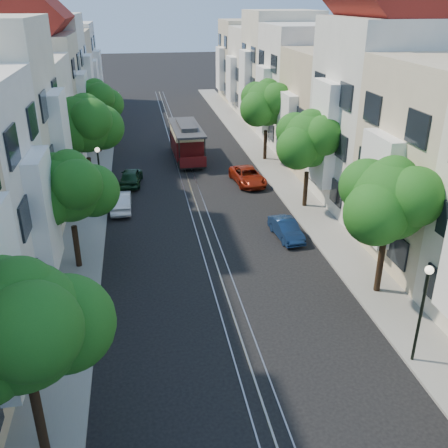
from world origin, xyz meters
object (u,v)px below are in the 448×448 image
lamp_east (423,300)px  cable_car (187,140)px  tree_w_b (70,190)px  parked_car_e_mid (286,229)px  lamp_west (99,169)px  parked_car_e_far (248,176)px  tree_e_c (310,141)px  tree_e_d (267,104)px  parked_car_w_far (131,176)px  tree_w_a (23,329)px  parked_car_w_mid (121,202)px  tree_w_d (96,102)px  tree_e_b (391,202)px  tree_w_c (86,125)px

lamp_east → cable_car: bearing=101.5°
tree_w_b → parked_car_e_mid: 12.45m
lamp_west → parked_car_e_far: lamp_west is taller
lamp_west → tree_e_c: bearing=-8.5°
parked_car_e_far → tree_e_c: bearing=-67.4°
tree_e_d → cable_car: bearing=167.5°
tree_e_c → lamp_west: (-13.56, 2.02, -1.75)m
lamp_east → parked_car_e_far: bearing=95.1°
parked_car_e_mid → parked_car_w_far: 14.22m
tree_w_a → parked_car_e_mid: tree_w_a is taller
tree_e_c → parked_car_w_mid: 13.07m
tree_e_d → cable_car: (-6.76, 1.49, -3.13)m
tree_e_d → lamp_east: size_ratio=1.65×
tree_w_d → lamp_west: size_ratio=1.57×
tree_e_b → tree_e_d: bearing=90.0°
tree_w_d → parked_car_e_mid: tree_w_d is taller
tree_w_c → parked_car_e_far: (11.54, 0.30, -4.47)m
tree_e_d → parked_car_e_far: (-2.86, -5.70, -4.26)m
tree_w_a → tree_w_c: (0.00, 23.00, 0.34)m
tree_w_a → parked_car_e_mid: (11.73, 13.60, -4.18)m
tree_w_c → parked_car_e_mid: 15.70m
tree_e_c → tree_w_c: tree_w_c is taller
lamp_west → parked_car_e_far: bearing=17.0°
tree_e_c → tree_w_c: 15.25m
tree_w_c → parked_car_w_far: size_ratio=1.86×
tree_w_b → parked_car_w_far: bearing=77.7°
tree_e_c → parked_car_w_far: (-11.66, 6.61, -3.95)m
tree_w_d → parked_car_e_far: bearing=-42.8°
tree_w_a → tree_e_b: bearing=25.9°
parked_car_e_mid → parked_car_w_far: bearing=123.8°
tree_e_b → parked_car_e_far: size_ratio=1.54×
parked_car_w_far → tree_w_a: bearing=89.8°
tree_e_c → tree_e_d: size_ratio=0.95×
tree_e_d → tree_e_c: bearing=-90.0°
tree_e_b → tree_w_d: (-14.40, 27.00, -0.13)m
cable_car → tree_w_a: bearing=-105.6°
tree_e_c → cable_car: bearing=118.4°
tree_w_c → lamp_east: size_ratio=1.71×
parked_car_w_mid → tree_w_a: bearing=84.0°
tree_w_b → cable_car: 20.19m
tree_w_b → parked_car_w_mid: 8.74m
tree_e_d → parked_car_w_mid: bearing=-142.8°
parked_car_e_far → parked_car_w_mid: 10.18m
tree_e_c → tree_w_b: (-14.40, -6.00, -0.20)m
parked_car_e_mid → tree_e_d: bearing=74.7°
tree_e_b → tree_w_b: 15.25m
tree_e_c → tree_w_c: (-14.40, 5.00, 0.47)m
tree_w_c → tree_w_d: 11.01m
lamp_west → parked_car_w_mid: (1.21, -0.41, -2.23)m
tree_w_d → cable_car: size_ratio=0.85×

